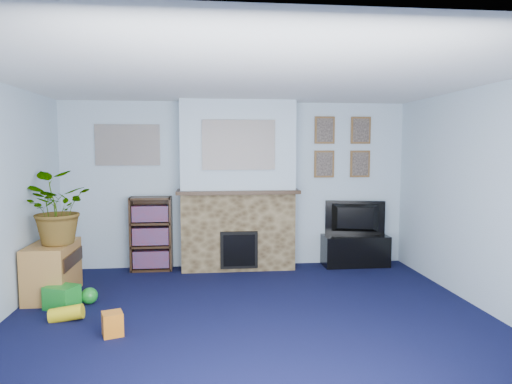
{
  "coord_description": "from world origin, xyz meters",
  "views": [
    {
      "loc": [
        -0.43,
        -4.41,
        1.73
      ],
      "look_at": [
        0.15,
        1.02,
        1.21
      ],
      "focal_mm": 32.0,
      "sensor_mm": 36.0,
      "label": 1
    }
  ],
  "objects": [
    {
      "name": "floor",
      "position": [
        0.0,
        0.0,
        0.0
      ],
      "size": [
        5.0,
        4.5,
        0.01
      ],
      "primitive_type": "cube",
      "color": "black",
      "rests_on": "ground"
    },
    {
      "name": "ceiling",
      "position": [
        0.0,
        0.0,
        2.4
      ],
      "size": [
        5.0,
        4.5,
        0.01
      ],
      "primitive_type": "cube",
      "color": "white",
      "rests_on": "wall_back"
    },
    {
      "name": "wall_back",
      "position": [
        0.0,
        2.25,
        1.2
      ],
      "size": [
        5.0,
        0.04,
        2.4
      ],
      "primitive_type": "cube",
      "color": "silver",
      "rests_on": "ground"
    },
    {
      "name": "wall_front",
      "position": [
        0.0,
        -2.25,
        1.2
      ],
      "size": [
        5.0,
        0.04,
        2.4
      ],
      "primitive_type": "cube",
      "color": "silver",
      "rests_on": "ground"
    },
    {
      "name": "wall_right",
      "position": [
        2.5,
        0.0,
        1.2
      ],
      "size": [
        0.04,
        4.5,
        2.4
      ],
      "primitive_type": "cube",
      "color": "silver",
      "rests_on": "ground"
    },
    {
      "name": "chimney_breast",
      "position": [
        0.0,
        2.05,
        1.18
      ],
      "size": [
        1.72,
        0.5,
        2.4
      ],
      "color": "brown",
      "rests_on": "ground"
    },
    {
      "name": "collage_main",
      "position": [
        0.0,
        1.84,
        1.78
      ],
      "size": [
        1.0,
        0.03,
        0.68
      ],
      "primitive_type": "cube",
      "color": "gray",
      "rests_on": "chimney_breast"
    },
    {
      "name": "collage_left",
      "position": [
        -1.55,
        2.23,
        1.78
      ],
      "size": [
        0.9,
        0.03,
        0.58
      ],
      "primitive_type": "cube",
      "color": "gray",
      "rests_on": "wall_back"
    },
    {
      "name": "portrait_tl",
      "position": [
        1.3,
        2.23,
        2.0
      ],
      "size": [
        0.3,
        0.03,
        0.4
      ],
      "primitive_type": "cube",
      "color": "brown",
      "rests_on": "wall_back"
    },
    {
      "name": "portrait_tr",
      "position": [
        1.85,
        2.23,
        2.0
      ],
      "size": [
        0.3,
        0.03,
        0.4
      ],
      "primitive_type": "cube",
      "color": "brown",
      "rests_on": "wall_back"
    },
    {
      "name": "portrait_bl",
      "position": [
        1.3,
        2.23,
        1.5
      ],
      "size": [
        0.3,
        0.03,
        0.4
      ],
      "primitive_type": "cube",
      "color": "brown",
      "rests_on": "wall_back"
    },
    {
      "name": "portrait_br",
      "position": [
        1.85,
        2.23,
        1.5
      ],
      "size": [
        0.3,
        0.03,
        0.4
      ],
      "primitive_type": "cube",
      "color": "brown",
      "rests_on": "wall_back"
    },
    {
      "name": "tv_stand",
      "position": [
        1.74,
        2.03,
        0.23
      ],
      "size": [
        0.95,
        0.4,
        0.45
      ],
      "primitive_type": "cube",
      "color": "black",
      "rests_on": "ground"
    },
    {
      "name": "television",
      "position": [
        1.74,
        2.05,
        0.7
      ],
      "size": [
        0.88,
        0.31,
        0.5
      ],
      "primitive_type": "imported",
      "rotation": [
        0.0,
        0.0,
        2.91
      ],
      "color": "black",
      "rests_on": "tv_stand"
    },
    {
      "name": "bookshelf",
      "position": [
        -1.23,
        2.11,
        0.5
      ],
      "size": [
        0.58,
        0.28,
        1.05
      ],
      "color": "black",
      "rests_on": "ground"
    },
    {
      "name": "sideboard",
      "position": [
        -2.24,
        1.03,
        0.35
      ],
      "size": [
        0.45,
        0.81,
        0.63
      ],
      "primitive_type": "cube",
      "color": "#AF7738",
      "rests_on": "ground"
    },
    {
      "name": "potted_plant",
      "position": [
        -2.19,
        0.98,
        1.05
      ],
      "size": [
        0.86,
        0.78,
        0.83
      ],
      "primitive_type": "imported",
      "rotation": [
        0.0,
        0.0,
        2.95
      ],
      "color": "#26661E",
      "rests_on": "sideboard"
    },
    {
      "name": "mantel_clock",
      "position": [
        -0.01,
        2.0,
        1.22
      ],
      "size": [
        0.09,
        0.05,
        0.13
      ],
      "primitive_type": "cube",
      "color": "gold",
      "rests_on": "chimney_breast"
    },
    {
      "name": "mantel_candle",
      "position": [
        0.22,
        2.0,
        1.23
      ],
      "size": [
        0.05,
        0.05,
        0.15
      ],
      "primitive_type": "cylinder",
      "color": "#B2BFC6",
      "rests_on": "chimney_breast"
    },
    {
      "name": "mantel_teddy",
      "position": [
        -0.48,
        2.0,
        1.22
      ],
      "size": [
        0.12,
        0.12,
        0.12
      ],
      "primitive_type": "sphere",
      "color": "gray",
      "rests_on": "chimney_breast"
    },
    {
      "name": "mantel_can",
      "position": [
        0.76,
        2.0,
        1.21
      ],
      "size": [
        0.06,
        0.06,
        0.12
      ],
      "primitive_type": "cylinder",
      "color": "orange",
      "rests_on": "chimney_breast"
    },
    {
      "name": "green_crate",
      "position": [
        -2.01,
        0.59,
        0.14
      ],
      "size": [
        0.39,
        0.36,
        0.25
      ],
      "primitive_type": "cube",
      "rotation": [
        0.0,
        0.0,
        -0.43
      ],
      "color": "#198C26",
      "rests_on": "ground"
    },
    {
      "name": "toy_ball",
      "position": [
        -1.75,
        0.71,
        0.09
      ],
      "size": [
        0.18,
        0.18,
        0.18
      ],
      "primitive_type": "sphere",
      "color": "#198C26",
      "rests_on": "ground"
    },
    {
      "name": "toy_block",
      "position": [
        -1.32,
        -0.2,
        0.11
      ],
      "size": [
        0.23,
        0.23,
        0.22
      ],
      "primitive_type": "cube",
      "rotation": [
        0.0,
        0.0,
        0.33
      ],
      "color": "orange",
      "rests_on": "ground"
    },
    {
      "name": "toy_tube",
      "position": [
        -1.86,
        0.22,
        0.07
      ],
      "size": [
        0.34,
        0.15,
        0.2
      ],
      "primitive_type": "cylinder",
      "rotation": [
        0.0,
        1.43,
        0.0
      ],
      "color": "yellow",
      "rests_on": "ground"
    }
  ]
}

